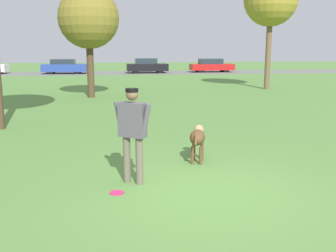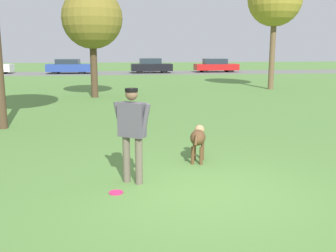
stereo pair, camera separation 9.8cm
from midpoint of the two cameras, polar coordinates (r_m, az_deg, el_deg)
ground_plane at (r=6.70m, az=4.86°, el=-9.36°), size 120.00×120.00×0.00m
far_road_strip at (r=38.19m, az=-5.98°, el=7.67°), size 120.00×6.00×0.01m
person at (r=6.82m, az=-5.58°, el=-0.21°), size 0.66×0.48×1.69m
dog at (r=8.26m, az=3.98°, el=-1.73°), size 0.48×1.01×0.72m
frisbee at (r=6.63m, az=-7.86°, el=-9.57°), size 0.24×0.24×0.02m
tree_mid_center at (r=19.39m, az=-11.60°, el=15.02°), size 2.85×2.85×5.16m
tree_far_right at (r=23.77m, az=14.58°, el=17.32°), size 3.03×3.03×6.57m
parked_car_blue at (r=37.98m, az=-14.88°, el=8.34°), size 4.11×1.96×1.35m
parked_car_black at (r=37.89m, az=-3.16°, el=8.71°), size 3.90×1.81×1.39m
parked_car_red at (r=39.50m, az=6.25°, el=8.72°), size 4.24×1.78×1.32m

